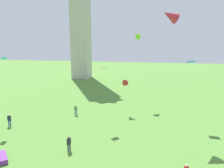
# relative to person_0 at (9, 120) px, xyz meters

# --- Properties ---
(person_0) EXTENTS (0.52, 0.38, 1.72)m
(person_0) POSITION_rel_person_0_xyz_m (0.00, 0.00, 0.00)
(person_0) COLOR #235693
(person_0) RESTS_ON ground_plane
(person_1) EXTENTS (0.47, 0.37, 1.58)m
(person_1) POSITION_rel_person_0_xyz_m (6.73, 6.16, -0.08)
(person_1) COLOR #235693
(person_1) RESTS_ON ground_plane
(person_3) EXTENTS (0.28, 0.51, 1.64)m
(person_3) POSITION_rel_person_0_xyz_m (10.33, -4.30, -0.04)
(person_3) COLOR #2D3338
(person_3) RESTS_ON ground_plane
(kite_flying_0) EXTENTS (2.46, 2.03, 1.87)m
(kite_flying_0) POSITION_rel_person_0_xyz_m (19.84, 4.08, 12.97)
(kite_flying_0) COLOR #BB263E
(kite_flying_1) EXTENTS (0.70, 0.94, 0.41)m
(kite_flying_1) POSITION_rel_person_0_xyz_m (-0.19, 0.35, 7.93)
(kite_flying_1) COLOR #25CFD9
(kite_flying_2) EXTENTS (1.12, 0.76, 0.38)m
(kite_flying_2) POSITION_rel_person_0_xyz_m (22.88, 6.69, 7.42)
(kite_flying_2) COLOR #158DE5
(kite_flying_3) EXTENTS (1.55, 1.85, 1.47)m
(kite_flying_3) POSITION_rel_person_0_xyz_m (13.68, 8.98, 3.62)
(kite_flying_3) COLOR red
(kite_flying_4) EXTENTS (1.09, 1.11, 0.20)m
(kite_flying_4) POSITION_rel_person_0_xyz_m (11.94, 3.49, 6.70)
(kite_flying_4) COLOR gold
(kite_flying_5) EXTENTS (1.54, 1.88, 1.41)m
(kite_flying_5) POSITION_rel_person_0_xyz_m (15.28, 15.41, 11.20)
(kite_flying_5) COLOR #72DD2B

